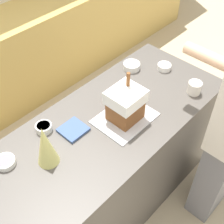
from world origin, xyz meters
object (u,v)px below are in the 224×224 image
Objects in this scene: candy_bowl_near_tray_left at (44,127)px; mug at (194,88)px; gingerbread_house at (125,104)px; candy_bowl_far_left at (5,162)px; candy_bowl_far_right at (132,66)px; cookbook at (73,130)px; baking_tray at (125,118)px; candy_bowl_beside_tree at (164,67)px; decorative_tree at (45,146)px.

mug reaches higher than candy_bowl_near_tray_left.
candy_bowl_far_left is (-0.75, 0.26, -0.11)m from gingerbread_house.
candy_bowl_near_tray_left is (0.32, 0.04, 0.01)m from candy_bowl_far_left.
gingerbread_house reaches higher than candy_bowl_far_right.
baking_tray is at bearing -28.92° from cookbook.
candy_bowl_beside_tree reaches higher than baking_tray.
candy_bowl_beside_tree is at bearing 1.49° from decorative_tree.
mug reaches higher than baking_tray.
candy_bowl_far_left is (-0.19, 0.17, -0.12)m from decorative_tree.
baking_tray is 0.53m from candy_bowl_near_tray_left.
candy_bowl_far_left is at bearing 160.50° from gingerbread_house.
candy_bowl_near_tray_left reaches higher than candy_bowl_far_left.
candy_bowl_beside_tree is 0.66× the size of cookbook.
candy_bowl_near_tray_left is at bearing 152.57° from mug.
gingerbread_house is 0.57m from decorative_tree.
decorative_tree is 0.28m from candy_bowl_far_left.
decorative_tree is at bearing 170.03° from gingerbread_house.
decorative_tree reaches higher than baking_tray.
mug is (0.53, -0.19, 0.04)m from baking_tray.
candy_bowl_far_left reaches higher than baking_tray.
gingerbread_house reaches higher than candy_bowl_far_left.
cookbook is (0.12, -0.14, -0.02)m from candy_bowl_near_tray_left.
cookbook is (-0.31, 0.17, -0.12)m from gingerbread_house.
mug is at bearing -14.81° from decorative_tree.
gingerbread_house is at bearing -19.50° from candy_bowl_far_left.
mug is (1.28, -0.45, 0.03)m from candy_bowl_far_left.
decorative_tree is 2.37× the size of candy_bowl_far_left.
candy_bowl_beside_tree is at bearing 76.19° from mug.
candy_bowl_far_left is 1.36m from candy_bowl_beside_tree.
baking_tray is 3.20× the size of candy_bowl_far_left.
candy_bowl_far_left is at bearing -177.36° from candy_bowl_far_right.
gingerbread_house is at bearing -9.97° from decorative_tree.
gingerbread_house is 0.37m from cookbook.
gingerbread_house is 0.54m from candy_bowl_near_tray_left.
candy_bowl_far_left is 0.45m from cookbook.
candy_bowl_near_tray_left is (-0.87, -0.01, -0.00)m from candy_bowl_far_right.
gingerbread_house reaches higher than cookbook.
gingerbread_house is at bearing 160.30° from mug.
decorative_tree is at bearing -178.51° from candy_bowl_beside_tree.
candy_bowl_near_tray_left reaches higher than baking_tray.
candy_bowl_beside_tree is at bearing 11.94° from gingerbread_house.
candy_bowl_beside_tree is 0.33m from mug.
mug reaches higher than cookbook.
candy_bowl_far_right is at bearing 12.42° from decorative_tree.
baking_tray is 1.18× the size of gingerbread_house.
decorative_tree reaches higher than cookbook.
decorative_tree is 1.03m from candy_bowl_far_right.
baking_tray is at bearing -149.74° from gingerbread_house.
decorative_tree is at bearing 170.01° from baking_tray.
baking_tray is 3.63× the size of candy_bowl_beside_tree.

